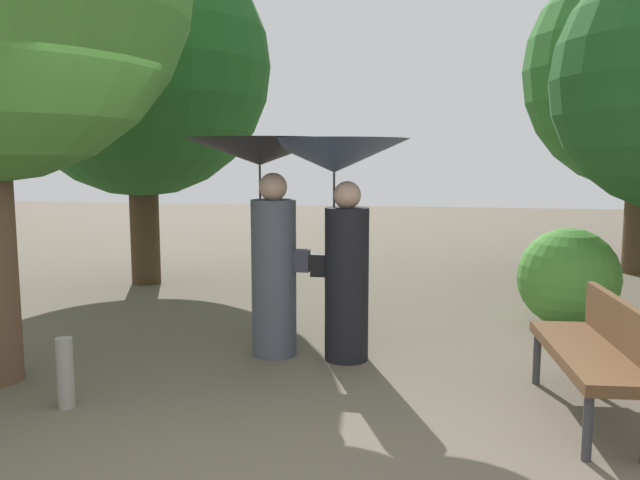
# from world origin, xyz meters

# --- Properties ---
(ground_plane) EXTENTS (40.00, 40.00, 0.00)m
(ground_plane) POSITION_xyz_m (0.00, 0.00, 0.00)
(ground_plane) COLOR brown
(person_left) EXTENTS (1.35, 1.35, 1.98)m
(person_left) POSITION_xyz_m (-0.41, 2.26, 1.46)
(person_left) COLOR #474C56
(person_left) RESTS_ON ground
(person_right) EXTENTS (1.32, 1.32, 1.97)m
(person_right) POSITION_xyz_m (0.26, 2.23, 1.49)
(person_right) COLOR black
(person_right) RESTS_ON ground
(park_bench) EXTENTS (0.60, 1.53, 0.83)m
(park_bench) POSITION_xyz_m (2.24, 1.22, 0.51)
(park_bench) COLOR #38383D
(park_bench) RESTS_ON ground
(tree_mid_left) EXTENTS (3.63, 3.63, 5.32)m
(tree_mid_left) POSITION_xyz_m (-2.98, 5.21, 3.32)
(tree_mid_left) COLOR #42301E
(tree_mid_left) RESTS_ON ground
(bush_path_right) EXTENTS (1.06, 1.06, 1.06)m
(bush_path_right) POSITION_xyz_m (2.51, 3.77, 0.53)
(bush_path_right) COLOR #4C9338
(bush_path_right) RESTS_ON ground
(path_marker_post) EXTENTS (0.12, 0.12, 0.52)m
(path_marker_post) POSITION_xyz_m (-1.52, 0.74, 0.26)
(path_marker_post) COLOR gray
(path_marker_post) RESTS_ON ground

